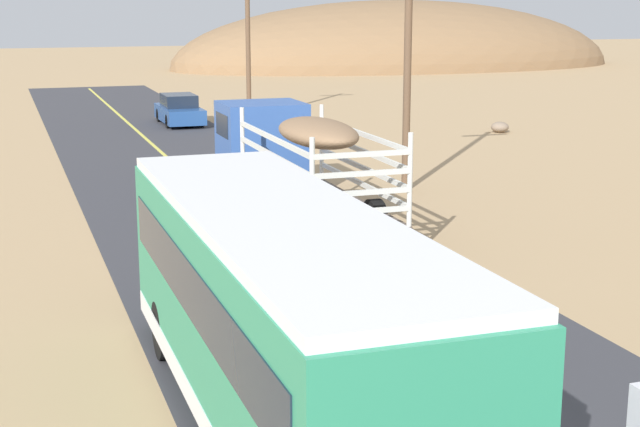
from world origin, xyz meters
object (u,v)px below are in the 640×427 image
object	(u,v)px
bus	(281,313)
power_pole_far	(248,26)
boulder_mid_field	(500,127)
power_pole_mid	(408,41)
car_far	(179,111)
livestock_truck	(282,149)

from	to	relation	value
bus	power_pole_far	size ratio (longest dim) A/B	1.13
bus	boulder_mid_field	size ratio (longest dim) A/B	12.00
power_pole_mid	car_far	bearing A→B (deg)	101.25
power_pole_mid	boulder_mid_field	world-z (taller)	power_pole_mid
power_pole_mid	boulder_mid_field	xyz separation A→B (m)	(9.78, 11.26, -4.50)
power_pole_mid	boulder_mid_field	bearing A→B (deg)	49.03
livestock_truck	bus	bearing A→B (deg)	-106.66
livestock_truck	power_pole_far	distance (m)	21.78
livestock_truck	boulder_mid_field	size ratio (longest dim) A/B	11.64
bus	power_pole_far	world-z (taller)	power_pole_far
bus	boulder_mid_field	xyz separation A→B (m)	(18.50, 26.61, -1.50)
bus	power_pole_mid	world-z (taller)	power_pole_mid
livestock_truck	car_far	world-z (taller)	livestock_truck
car_far	power_pole_mid	world-z (taller)	power_pole_mid
power_pole_mid	livestock_truck	bearing A→B (deg)	-163.42
bus	car_far	xyz separation A→B (m)	(4.96, 34.25, -1.05)
bus	car_far	bearing A→B (deg)	81.76
livestock_truck	car_far	xyz separation A→B (m)	(0.77, 20.25, -1.10)
bus	livestock_truck	bearing A→B (deg)	73.34
livestock_truck	car_far	bearing A→B (deg)	87.83
power_pole_far	livestock_truck	bearing A→B (deg)	-102.11
car_far	boulder_mid_field	world-z (taller)	car_far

